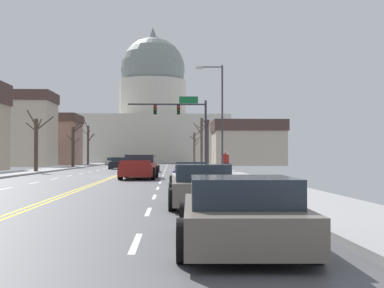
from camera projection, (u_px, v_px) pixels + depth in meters
The scene contains 26 objects.
ground at pixel (114, 177), 38.40m from camera, with size 20.00×180.00×0.20m.
signal_gantry at pixel (184, 118), 53.58m from camera, with size 7.91×0.41×7.33m.
street_lamp_right at pixel (219, 110), 42.56m from camera, with size 2.18×0.24×8.60m.
capitol_building at pixel (153, 115), 121.01m from camera, with size 33.37×20.34×30.72m.
sedan_near_00 at pixel (147, 166), 49.62m from camera, with size 2.21×4.64×1.12m.
sedan_near_01 at pixel (141, 167), 42.46m from camera, with size 2.13×4.75×1.23m.
pickup_truck_near_02 at pixel (139, 168), 35.29m from camera, with size 2.45×5.69×1.58m.
sedan_near_03 at pixel (192, 173), 29.62m from camera, with size 2.24×4.65×1.17m.
sedan_near_04 at pixel (195, 179), 22.48m from camera, with size 2.14×4.66×1.12m.
sedan_near_05 at pixel (201, 187), 15.96m from camera, with size 1.97×4.47×1.26m.
sedan_near_06 at pixel (241, 214), 8.84m from camera, with size 2.18×4.46×1.17m.
sedan_oncoming_00 at pixel (119, 164), 61.13m from camera, with size 2.10×4.38×1.33m.
sedan_oncoming_01 at pixel (130, 162), 74.37m from camera, with size 2.04×4.49×1.27m.
sedan_oncoming_02 at pixel (113, 161), 87.15m from camera, with size 2.09×4.26×1.22m.
flank_building_00 at pixel (20, 129), 74.84m from camera, with size 9.48×7.58×10.42m.
flank_building_02 at pixel (42, 140), 87.38m from camera, with size 12.19×9.45×8.23m.
flank_building_03 at pixel (248, 143), 83.52m from camera, with size 11.14×9.28×6.98m.
bare_tree_00 at pixel (207, 142), 66.11m from camera, with size 1.62×2.84×6.13m.
bare_tree_01 at pixel (73, 145), 66.37m from camera, with size 1.96×1.25×5.79m.
bare_tree_02 at pixel (202, 141), 70.93m from camera, with size 1.81×2.11×6.40m.
bare_tree_03 at pixel (88, 144), 81.47m from camera, with size 1.78×2.38×7.03m.
bare_tree_04 at pixel (194, 147), 87.07m from camera, with size 2.00×2.51×5.53m.
bare_tree_05 at pixel (36, 142), 47.80m from camera, with size 2.53×1.46×5.55m.
pedestrian_00 at pixel (227, 161), 47.32m from camera, with size 0.35×0.34×1.67m.
pedestrian_01 at pixel (225, 161), 39.79m from camera, with size 0.35×0.34×1.71m.
bicycle_parked at pixel (230, 171), 37.18m from camera, with size 0.12×1.77×0.85m.
Camera 1 is at (4.11, -38.64, 1.51)m, focal length 50.08 mm.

